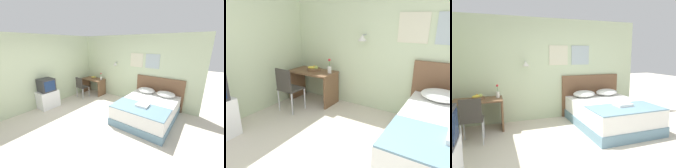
% 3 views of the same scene
% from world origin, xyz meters
% --- Properties ---
extents(ground_plane, '(24.00, 24.00, 0.00)m').
position_xyz_m(ground_plane, '(0.00, 0.00, 0.00)').
color(ground_plane, beige).
extents(wall_back, '(5.38, 0.31, 2.65)m').
position_xyz_m(wall_back, '(0.01, 2.54, 1.33)').
color(wall_back, beige).
rests_on(wall_back, ground_plane).
extents(wall_left, '(0.06, 5.51, 2.65)m').
position_xyz_m(wall_left, '(-2.32, -0.24, 1.32)').
color(wall_left, beige).
rests_on(wall_left, ground_plane).
extents(bed, '(1.61, 2.04, 0.59)m').
position_xyz_m(bed, '(1.31, 1.43, 0.29)').
color(bed, '#66899E').
rests_on(bed, ground_plane).
extents(headboard, '(1.73, 0.06, 1.14)m').
position_xyz_m(headboard, '(1.31, 2.48, 0.57)').
color(headboard, brown).
rests_on(headboard, ground_plane).
extents(pillow_left, '(0.61, 0.46, 0.18)m').
position_xyz_m(pillow_left, '(0.96, 2.17, 0.68)').
color(pillow_left, white).
rests_on(pillow_left, bed).
extents(pillow_right, '(0.61, 0.46, 0.18)m').
position_xyz_m(pillow_right, '(1.65, 2.17, 0.68)').
color(pillow_right, white).
rests_on(pillow_right, bed).
extents(throw_blanket, '(1.56, 0.82, 0.02)m').
position_xyz_m(throw_blanket, '(1.31, 0.84, 0.60)').
color(throw_blanket, '#66899E').
rests_on(throw_blanket, bed).
extents(folded_towel_near_foot, '(0.34, 0.30, 0.06)m').
position_xyz_m(folded_towel_near_foot, '(1.33, 0.98, 0.64)').
color(folded_towel_near_foot, white).
rests_on(folded_towel_near_foot, throw_blanket).
extents(desk, '(1.05, 0.58, 0.73)m').
position_xyz_m(desk, '(-1.66, 2.15, 0.50)').
color(desk, brown).
rests_on(desk, ground_plane).
extents(desk_chair, '(0.42, 0.42, 0.92)m').
position_xyz_m(desk_chair, '(-1.74, 1.43, 0.55)').
color(desk_chair, '#3D3833').
rests_on(desk_chair, ground_plane).
extents(fruit_bowl, '(0.27, 0.27, 0.12)m').
position_xyz_m(fruit_bowl, '(-1.66, 2.20, 0.77)').
color(fruit_bowl, brown).
rests_on(fruit_bowl, desk).
extents(flower_vase, '(0.09, 0.09, 0.32)m').
position_xyz_m(flower_vase, '(-1.24, 2.21, 0.83)').
color(flower_vase, silver).
rests_on(flower_vase, desk).
extents(tv_stand, '(0.49, 0.69, 0.64)m').
position_xyz_m(tv_stand, '(-2.02, 0.05, 0.32)').
color(tv_stand, white).
rests_on(tv_stand, ground_plane).
extents(television, '(0.48, 0.49, 0.46)m').
position_xyz_m(television, '(-2.02, 0.05, 0.87)').
color(television, '#2D2D30').
rests_on(television, tv_stand).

